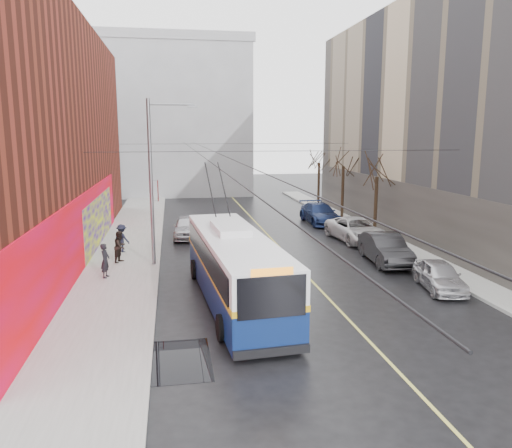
{
  "coord_description": "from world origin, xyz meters",
  "views": [
    {
      "loc": [
        -5.21,
        -17.06,
        7.25
      ],
      "look_at": [
        -0.9,
        8.35,
        2.52
      ],
      "focal_mm": 35.0,
      "sensor_mm": 36.0,
      "label": 1
    }
  ],
  "objects_px": {
    "tree_near": "(377,166)",
    "parked_car_c": "(356,230)",
    "tree_far": "(319,155)",
    "parked_car_d": "(320,213)",
    "pedestrian_a": "(105,261)",
    "following_car": "(187,227)",
    "parked_car_a": "(440,276)",
    "streetlight_pole": "(154,178)",
    "trolleybus": "(235,267)",
    "pedestrian_c": "(122,238)",
    "tree_mid": "(344,157)",
    "parked_car_b": "(385,249)",
    "pedestrian_b": "(120,247)"
  },
  "relations": [
    {
      "from": "streetlight_pole",
      "to": "pedestrian_c",
      "type": "distance_m",
      "value": 5.46
    },
    {
      "from": "streetlight_pole",
      "to": "parked_car_d",
      "type": "bearing_deg",
      "value": 41.89
    },
    {
      "from": "streetlight_pole",
      "to": "pedestrian_c",
      "type": "relative_size",
      "value": 5.33
    },
    {
      "from": "trolleybus",
      "to": "parked_car_b",
      "type": "relative_size",
      "value": 2.42
    },
    {
      "from": "trolleybus",
      "to": "pedestrian_a",
      "type": "bearing_deg",
      "value": 139.83
    },
    {
      "from": "tree_near",
      "to": "parked_car_c",
      "type": "relative_size",
      "value": 1.14
    },
    {
      "from": "parked_car_d",
      "to": "pedestrian_a",
      "type": "xyz_separation_m",
      "value": [
        -15.11,
        -13.57,
        0.2
      ]
    },
    {
      "from": "streetlight_pole",
      "to": "trolleybus",
      "type": "distance_m",
      "value": 8.06
    },
    {
      "from": "parked_car_a",
      "to": "parked_car_c",
      "type": "height_order",
      "value": "parked_car_c"
    },
    {
      "from": "pedestrian_b",
      "to": "pedestrian_c",
      "type": "height_order",
      "value": "pedestrian_b"
    },
    {
      "from": "tree_far",
      "to": "parked_car_a",
      "type": "height_order",
      "value": "tree_far"
    },
    {
      "from": "tree_mid",
      "to": "trolleybus",
      "type": "bearing_deg",
      "value": -120.86
    },
    {
      "from": "parked_car_b",
      "to": "following_car",
      "type": "bearing_deg",
      "value": 145.24
    },
    {
      "from": "streetlight_pole",
      "to": "tree_near",
      "type": "xyz_separation_m",
      "value": [
        15.14,
        6.0,
        0.13
      ]
    },
    {
      "from": "tree_far",
      "to": "parked_car_d",
      "type": "height_order",
      "value": "tree_far"
    },
    {
      "from": "streetlight_pole",
      "to": "parked_car_c",
      "type": "xyz_separation_m",
      "value": [
        13.14,
        4.48,
        -4.07
      ]
    },
    {
      "from": "streetlight_pole",
      "to": "parked_car_b",
      "type": "height_order",
      "value": "streetlight_pole"
    },
    {
      "from": "pedestrian_b",
      "to": "parked_car_c",
      "type": "bearing_deg",
      "value": -51.21
    },
    {
      "from": "parked_car_a",
      "to": "pedestrian_b",
      "type": "bearing_deg",
      "value": 164.43
    },
    {
      "from": "streetlight_pole",
      "to": "tree_mid",
      "type": "bearing_deg",
      "value": 40.65
    },
    {
      "from": "trolleybus",
      "to": "following_car",
      "type": "distance_m",
      "value": 14.08
    },
    {
      "from": "tree_mid",
      "to": "following_car",
      "type": "xyz_separation_m",
      "value": [
        -13.26,
        -5.53,
        -4.48
      ]
    },
    {
      "from": "parked_car_c",
      "to": "pedestrian_b",
      "type": "height_order",
      "value": "pedestrian_b"
    },
    {
      "from": "pedestrian_a",
      "to": "following_car",
      "type": "bearing_deg",
      "value": -11.62
    },
    {
      "from": "tree_far",
      "to": "pedestrian_b",
      "type": "bearing_deg",
      "value": -131.69
    },
    {
      "from": "parked_car_d",
      "to": "following_car",
      "type": "height_order",
      "value": "parked_car_d"
    },
    {
      "from": "parked_car_a",
      "to": "pedestrian_b",
      "type": "height_order",
      "value": "pedestrian_b"
    },
    {
      "from": "tree_near",
      "to": "pedestrian_c",
      "type": "height_order",
      "value": "tree_near"
    },
    {
      "from": "tree_far",
      "to": "trolleybus",
      "type": "xyz_separation_m",
      "value": [
        -11.65,
        -26.49,
        -3.55
      ]
    },
    {
      "from": "pedestrian_b",
      "to": "tree_far",
      "type": "bearing_deg",
      "value": -16.71
    },
    {
      "from": "parked_car_d",
      "to": "trolleybus",
      "type": "bearing_deg",
      "value": -118.31
    },
    {
      "from": "streetlight_pole",
      "to": "pedestrian_b",
      "type": "bearing_deg",
      "value": 159.03
    },
    {
      "from": "tree_near",
      "to": "parked_car_b",
      "type": "relative_size",
      "value": 1.27
    },
    {
      "from": "parked_car_a",
      "to": "pedestrian_a",
      "type": "bearing_deg",
      "value": 174.68
    },
    {
      "from": "tree_near",
      "to": "parked_car_b",
      "type": "xyz_separation_m",
      "value": [
        -2.47,
        -7.35,
        -4.15
      ]
    },
    {
      "from": "pedestrian_b",
      "to": "trolleybus",
      "type": "bearing_deg",
      "value": -117.93
    },
    {
      "from": "tree_near",
      "to": "following_car",
      "type": "bearing_deg",
      "value": 173.66
    },
    {
      "from": "pedestrian_c",
      "to": "tree_mid",
      "type": "bearing_deg",
      "value": -111.61
    },
    {
      "from": "tree_far",
      "to": "parked_car_a",
      "type": "xyz_separation_m",
      "value": [
        -2.0,
        -26.36,
        -4.46
      ]
    },
    {
      "from": "trolleybus",
      "to": "tree_near",
      "type": "bearing_deg",
      "value": 42.75
    },
    {
      "from": "parked_car_b",
      "to": "following_car",
      "type": "xyz_separation_m",
      "value": [
        -10.78,
        8.82,
        -0.06
      ]
    },
    {
      "from": "streetlight_pole",
      "to": "following_car",
      "type": "bearing_deg",
      "value": 75.86
    },
    {
      "from": "parked_car_d",
      "to": "pedestrian_b",
      "type": "xyz_separation_m",
      "value": [
        -14.67,
        -10.6,
        0.22
      ]
    },
    {
      "from": "tree_far",
      "to": "trolleybus",
      "type": "bearing_deg",
      "value": -113.73
    },
    {
      "from": "tree_near",
      "to": "pedestrian_b",
      "type": "height_order",
      "value": "tree_near"
    },
    {
      "from": "trolleybus",
      "to": "pedestrian_c",
      "type": "height_order",
      "value": "trolleybus"
    },
    {
      "from": "tree_near",
      "to": "parked_car_a",
      "type": "height_order",
      "value": "tree_near"
    },
    {
      "from": "parked_car_c",
      "to": "pedestrian_a",
      "type": "xyz_separation_m",
      "value": [
        -15.58,
        -6.68,
        0.23
      ]
    },
    {
      "from": "tree_far",
      "to": "parked_car_b",
      "type": "bearing_deg",
      "value": -96.61
    },
    {
      "from": "following_car",
      "to": "pedestrian_b",
      "type": "xyz_separation_m",
      "value": [
        -3.88,
        -6.71,
        0.26
      ]
    }
  ]
}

